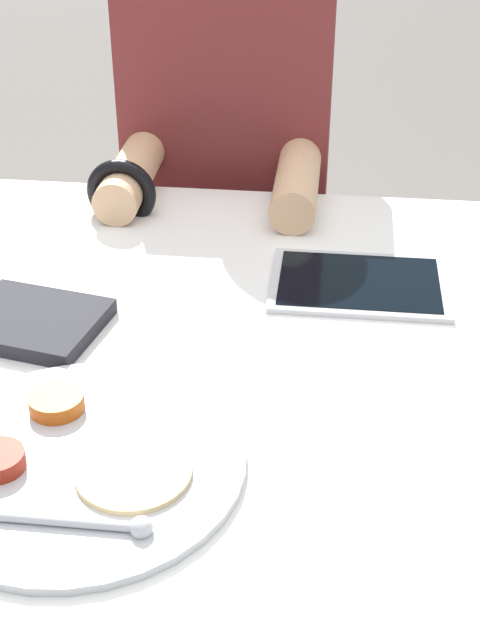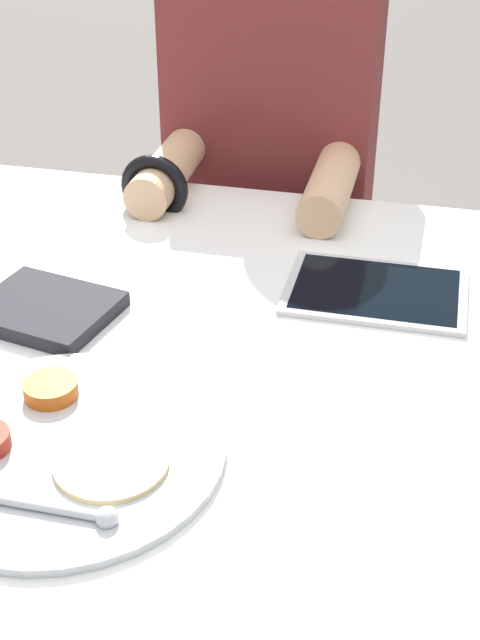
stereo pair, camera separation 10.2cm
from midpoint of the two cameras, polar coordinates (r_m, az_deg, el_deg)
name	(u,v)px [view 2 (the right image)]	position (r m, az deg, el deg)	size (l,w,h in m)	color
dining_table	(220,606)	(1.27, 1.12, -17.94)	(1.18, 1.09, 0.75)	silver
thali_tray	(63,447)	(0.93, -8.21, -8.18)	(0.34, 0.34, 0.03)	#B7BABF
red_notebook	(46,310)	(1.15, -9.89, 0.53)	(0.19, 0.17, 0.02)	silver
tablet_device	(376,291)	(1.21, 11.09, 1.76)	(0.24, 0.17, 0.01)	#B7B7BC
person_diner	(270,230)	(1.71, 3.67, 5.71)	(0.37, 0.44, 1.24)	black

